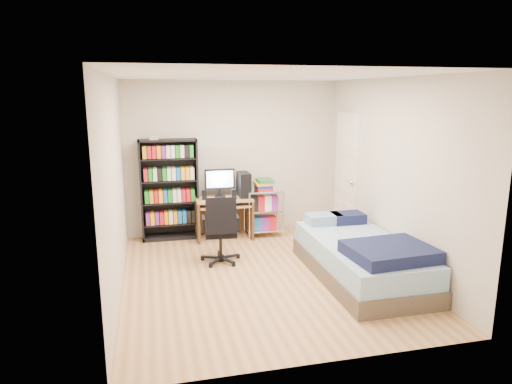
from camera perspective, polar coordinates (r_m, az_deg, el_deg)
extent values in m
cube|color=tan|center=(5.97, 0.85, -10.58)|extent=(3.50, 4.00, 0.04)
cube|color=white|center=(5.51, 0.94, 14.57)|extent=(3.50, 4.00, 0.04)
cube|color=beige|center=(7.55, -2.86, 4.28)|extent=(3.50, 0.04, 2.50)
cube|color=beige|center=(3.73, 8.52, -4.21)|extent=(3.50, 0.04, 2.50)
cube|color=beige|center=(5.45, -17.46, 0.61)|extent=(0.04, 4.00, 2.50)
cube|color=beige|center=(6.27, 16.80, 2.11)|extent=(0.04, 4.00, 2.50)
cube|color=black|center=(7.33, -10.76, 0.26)|extent=(0.90, 0.30, 1.60)
cube|color=black|center=(7.47, -10.59, -3.87)|extent=(0.84, 0.28, 0.02)
cube|color=red|center=(7.43, -10.62, -3.04)|extent=(0.78, 0.24, 0.19)
cube|color=black|center=(7.38, -10.70, -1.26)|extent=(0.84, 0.28, 0.02)
cube|color=blue|center=(7.34, -10.73, -0.40)|extent=(0.78, 0.24, 0.19)
cube|color=black|center=(7.31, -10.81, 1.41)|extent=(0.84, 0.28, 0.02)
cube|color=orange|center=(7.27, -10.84, 2.29)|extent=(0.78, 0.24, 0.19)
cube|color=black|center=(7.25, -10.92, 4.13)|extent=(0.84, 0.28, 0.02)
cube|color=#1E8A28|center=(7.22, -10.95, 5.02)|extent=(0.78, 0.24, 0.19)
cube|color=silver|center=(7.21, -12.62, 6.67)|extent=(0.14, 0.12, 0.07)
cube|color=#A67F55|center=(7.27, -4.06, -0.89)|extent=(0.89, 0.49, 0.04)
cube|color=#37261E|center=(7.30, -7.34, -3.60)|extent=(0.04, 0.49, 0.63)
cube|color=#37261E|center=(7.43, -0.77, -3.22)|extent=(0.04, 0.49, 0.63)
cube|color=#37261E|center=(7.56, -4.31, -2.83)|extent=(0.85, 0.03, 0.58)
cube|color=#A67F55|center=(7.22, -3.96, -1.70)|extent=(0.80, 0.40, 0.02)
cube|color=black|center=(7.20, -3.94, -1.56)|extent=(0.39, 0.13, 0.02)
cube|color=black|center=(7.29, -4.57, 1.64)|extent=(0.48, 0.04, 0.32)
cube|color=silver|center=(7.26, -4.54, 1.61)|extent=(0.43, 0.01, 0.27)
cube|color=black|center=(7.32, -1.54, 0.95)|extent=(0.18, 0.37, 0.39)
cube|color=black|center=(7.16, -6.47, -0.37)|extent=(0.07, 0.07, 0.15)
cube|color=black|center=(7.18, -2.77, -0.26)|extent=(0.07, 0.07, 0.15)
cylinder|color=black|center=(6.38, -4.44, -6.60)|extent=(0.04, 0.04, 0.34)
cube|color=black|center=(6.32, -4.47, -5.01)|extent=(0.46, 0.46, 0.07)
cube|color=black|center=(6.06, -4.37, -3.00)|extent=(0.42, 0.16, 0.49)
cube|color=black|center=(6.27, -6.59, -4.01)|extent=(0.06, 0.27, 0.19)
cube|color=black|center=(6.31, -2.40, -3.85)|extent=(0.06, 0.27, 0.19)
cylinder|color=white|center=(7.22, -0.81, -3.10)|extent=(0.03, 0.03, 0.77)
cylinder|color=white|center=(7.36, 3.46, -2.83)|extent=(0.03, 0.03, 0.77)
cylinder|color=white|center=(7.59, -1.45, -2.33)|extent=(0.03, 0.03, 0.77)
cylinder|color=white|center=(7.72, 2.62, -2.09)|extent=(0.03, 0.03, 0.77)
cube|color=white|center=(7.54, 0.96, -4.59)|extent=(0.56, 0.40, 0.02)
cube|color=white|center=(7.45, 0.97, -2.17)|extent=(0.56, 0.40, 0.02)
cube|color=white|center=(7.38, 0.98, 0.23)|extent=(0.56, 0.40, 0.02)
cube|color=#A51C17|center=(7.36, 0.98, 0.98)|extent=(0.24, 0.31, 0.18)
cube|color=brown|center=(6.02, 12.85, -9.38)|extent=(1.08, 2.16, 0.22)
cube|color=#9CCDE9|center=(5.94, 12.96, -7.25)|extent=(1.04, 2.12, 0.26)
cube|color=#13193B|center=(5.41, 16.34, -7.22)|extent=(0.97, 0.82, 0.15)
cube|color=#A4C8E9|center=(6.57, 8.47, -3.34)|extent=(0.49, 0.32, 0.14)
cube|color=#13193B|center=(6.69, 11.38, -3.17)|extent=(0.45, 0.32, 0.14)
cube|color=#442A15|center=(5.85, 13.25, -6.14)|extent=(0.30, 0.24, 0.02)
cube|color=white|center=(7.47, 11.25, 2.03)|extent=(0.05, 0.80, 2.00)
sphere|color=silver|center=(7.17, 11.89, 1.17)|extent=(0.08, 0.08, 0.08)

